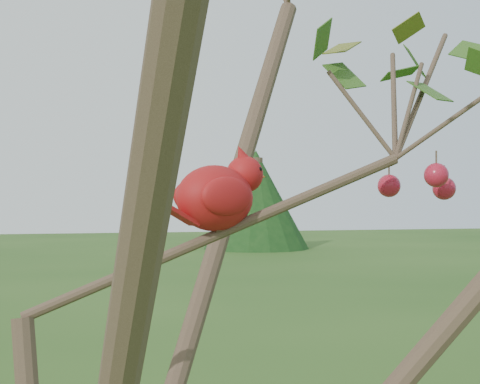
{
  "coord_description": "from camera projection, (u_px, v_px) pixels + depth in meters",
  "views": [
    {
      "loc": [
        0.01,
        -1.08,
        2.14
      ],
      "look_at": [
        0.29,
        0.09,
        2.14
      ],
      "focal_mm": 55.0,
      "sensor_mm": 36.0,
      "label": 1
    }
  ],
  "objects": [
    {
      "name": "crabapple_tree",
      "position": [
        73.0,
        208.0,
        1.03
      ],
      "size": [
        2.35,
        2.05,
        2.95
      ],
      "color": "#3B2D20",
      "rests_on": "ground"
    },
    {
      "name": "cardinal",
      "position": [
        219.0,
        195.0,
        1.18
      ],
      "size": [
        0.21,
        0.14,
        0.15
      ],
      "rotation": [
        0.0,
        0.0,
        0.4
      ],
      "color": "#A61A0E",
      "rests_on": "ground"
    }
  ]
}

